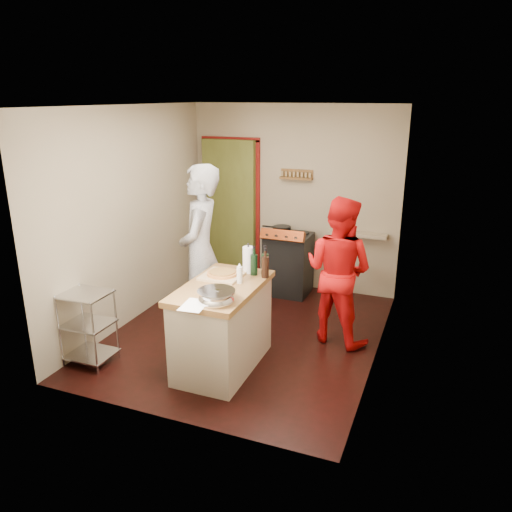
{
  "coord_description": "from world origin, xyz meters",
  "views": [
    {
      "loc": [
        2.06,
        -4.93,
        2.71
      ],
      "look_at": [
        0.12,
        0.0,
        0.99
      ],
      "focal_mm": 35.0,
      "sensor_mm": 36.0,
      "label": 1
    }
  ],
  "objects_px": {
    "island": "(223,324)",
    "person_stripe": "(200,253)",
    "wire_shelving": "(88,324)",
    "stove": "(288,263)",
    "person_red": "(338,271)"
  },
  "relations": [
    {
      "from": "island",
      "to": "person_stripe",
      "type": "bearing_deg",
      "value": 132.31
    },
    {
      "from": "wire_shelving",
      "to": "island",
      "type": "relative_size",
      "value": 0.61
    },
    {
      "from": "person_stripe",
      "to": "stove",
      "type": "bearing_deg",
      "value": 145.53
    },
    {
      "from": "island",
      "to": "person_stripe",
      "type": "distance_m",
      "value": 0.97
    },
    {
      "from": "wire_shelving",
      "to": "person_stripe",
      "type": "xyz_separation_m",
      "value": [
        0.78,
        1.05,
        0.56
      ]
    },
    {
      "from": "wire_shelving",
      "to": "person_stripe",
      "type": "height_order",
      "value": "person_stripe"
    },
    {
      "from": "wire_shelving",
      "to": "island",
      "type": "height_order",
      "value": "island"
    },
    {
      "from": "stove",
      "to": "person_stripe",
      "type": "height_order",
      "value": "person_stripe"
    },
    {
      "from": "island",
      "to": "person_stripe",
      "type": "xyz_separation_m",
      "value": [
        -0.55,
        0.61,
        0.52
      ]
    },
    {
      "from": "person_red",
      "to": "person_stripe",
      "type": "bearing_deg",
      "value": 32.38
    },
    {
      "from": "stove",
      "to": "person_stripe",
      "type": "relative_size",
      "value": 0.5
    },
    {
      "from": "stove",
      "to": "wire_shelving",
      "type": "xyz_separation_m",
      "value": [
        -1.33,
        -2.62,
        -0.01
      ]
    },
    {
      "from": "stove",
      "to": "person_stripe",
      "type": "xyz_separation_m",
      "value": [
        -0.55,
        -1.57,
        0.55
      ]
    },
    {
      "from": "stove",
      "to": "person_red",
      "type": "height_order",
      "value": "person_red"
    },
    {
      "from": "island",
      "to": "person_red",
      "type": "height_order",
      "value": "person_red"
    }
  ]
}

